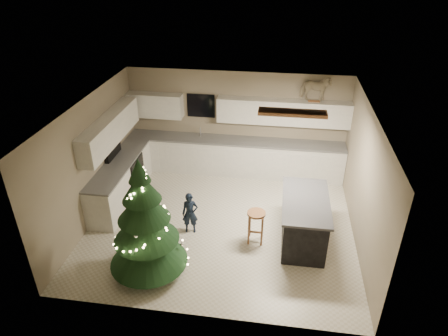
{
  "coord_description": "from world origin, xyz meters",
  "views": [
    {
      "loc": [
        1.07,
        -6.85,
        5.21
      ],
      "look_at": [
        0.0,
        0.35,
        1.15
      ],
      "focal_mm": 32.0,
      "sensor_mm": 36.0,
      "label": 1
    }
  ],
  "objects": [
    {
      "name": "ground_plane",
      "position": [
        0.0,
        0.0,
        0.0
      ],
      "size": [
        5.5,
        5.5,
        0.0
      ],
      "primitive_type": "plane",
      "color": "beige"
    },
    {
      "name": "room_shell",
      "position": [
        0.02,
        0.0,
        1.75
      ],
      "size": [
        5.52,
        5.02,
        2.61
      ],
      "color": "gray",
      "rests_on": "ground_plane"
    },
    {
      "name": "cabinetry",
      "position": [
        -0.91,
        1.65,
        0.76
      ],
      "size": [
        5.5,
        3.2,
        2.0
      ],
      "color": "silver",
      "rests_on": "ground_plane"
    },
    {
      "name": "island",
      "position": [
        1.69,
        -0.32,
        0.48
      ],
      "size": [
        0.9,
        1.7,
        0.95
      ],
      "color": "black",
      "rests_on": "ground_plane"
    },
    {
      "name": "bar_stool",
      "position": [
        0.76,
        -0.5,
        0.52
      ],
      "size": [
        0.36,
        0.36,
        0.69
      ],
      "rotation": [
        0.0,
        0.0,
        -0.38
      ],
      "color": "brown",
      "rests_on": "ground_plane"
    },
    {
      "name": "christmas_tree",
      "position": [
        -1.08,
        -1.6,
        0.95
      ],
      "size": [
        1.44,
        1.39,
        2.3
      ],
      "rotation": [
        0.0,
        0.0,
        0.29
      ],
      "color": "#3F2816",
      "rests_on": "ground_plane"
    },
    {
      "name": "toddler",
      "position": [
        -0.59,
        -0.38,
        0.45
      ],
      "size": [
        0.36,
        0.27,
        0.9
      ],
      "primitive_type": "imported",
      "rotation": [
        0.0,
        0.0,
        0.16
      ],
      "color": "black",
      "rests_on": "ground_plane"
    },
    {
      "name": "rocking_horse",
      "position": [
        1.85,
        2.33,
        2.32
      ],
      "size": [
        0.7,
        0.32,
        0.61
      ],
      "rotation": [
        0.0,
        0.0,
        1.57
      ],
      "color": "brown",
      "rests_on": "cabinetry"
    }
  ]
}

